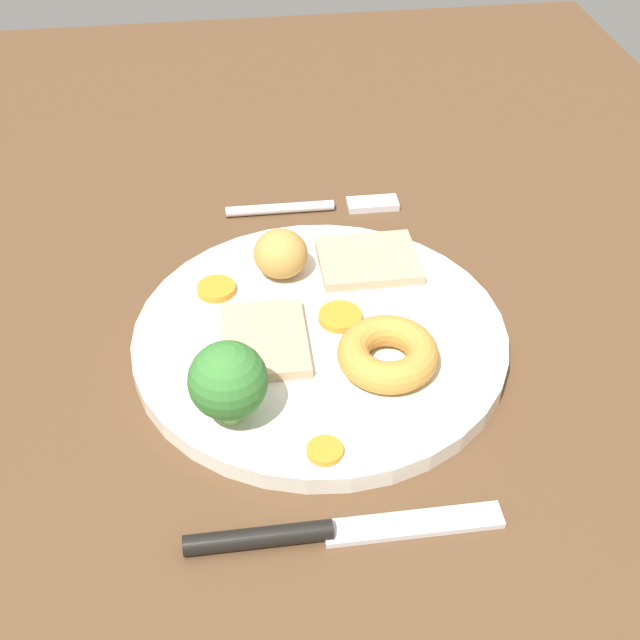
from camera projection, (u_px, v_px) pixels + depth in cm
name	position (u px, v px, depth cm)	size (l,w,h in cm)	color
dining_table	(334.00, 330.00, 63.84)	(120.00, 84.00, 3.60)	brown
dinner_plate	(320.00, 338.00, 59.44)	(26.68, 26.68, 1.40)	silver
meat_slice_main	(265.00, 340.00, 57.62)	(7.60, 5.86, 0.80)	tan
meat_slice_under	(368.00, 260.00, 64.65)	(7.65, 6.33, 0.80)	tan
yorkshire_pudding	(388.00, 354.00, 55.56)	(6.87, 6.87, 2.19)	#C68938
roast_potato_left	(281.00, 254.00, 62.82)	(4.15, 4.08, 3.73)	#BC8C42
carrot_coin_front	(216.00, 289.00, 62.13)	(2.89, 2.89, 0.56)	orange
carrot_coin_back	(343.00, 317.00, 59.72)	(3.16, 3.16, 0.55)	orange
carrot_coin_side	(325.00, 451.00, 50.34)	(2.25, 2.25, 0.42)	orange
broccoli_floret	(228.00, 381.00, 50.42)	(4.96, 4.96, 5.88)	#8CB766
fork	(318.00, 207.00, 72.98)	(2.08, 15.27, 0.90)	silver
knife	(317.00, 533.00, 47.25)	(1.76, 18.51, 1.20)	black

